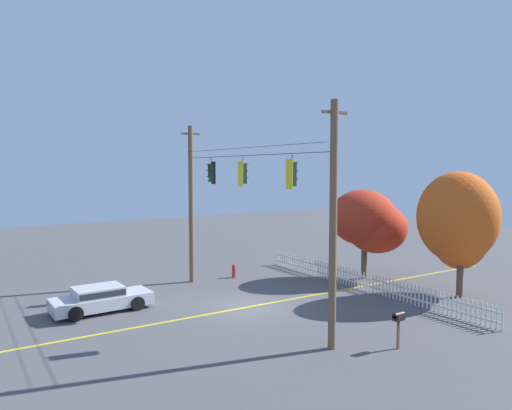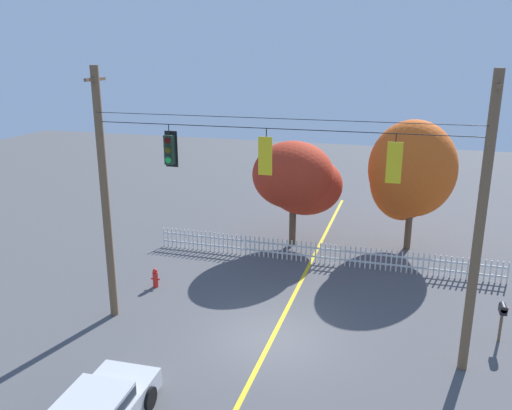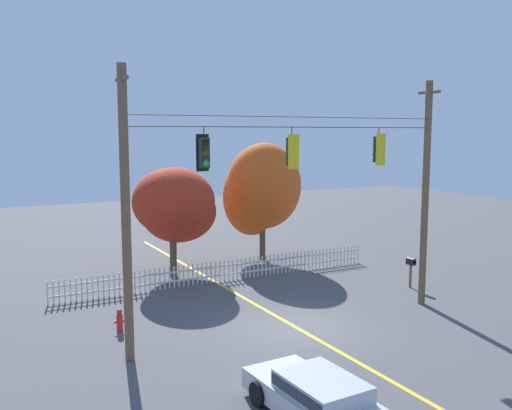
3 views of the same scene
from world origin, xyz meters
name	(u,v)px [view 2 (image 2 of 3)]	position (x,y,z in m)	size (l,w,h in m)	color
ground	(272,339)	(0.00, 0.00, 0.00)	(80.00, 80.00, 0.00)	#4C4C4F
lane_centerline_stripe	(272,338)	(0.00, 0.00, 0.00)	(0.16, 36.00, 0.01)	gold
signal_support_span	(273,210)	(0.00, 0.00, 4.53)	(12.31, 1.10, 8.90)	brown
traffic_signal_northbound_primary	(170,149)	(-3.47, 0.01, 6.28)	(0.43, 0.38, 1.40)	black
traffic_signal_southbound_primary	(266,155)	(-0.24, -0.01, 6.27)	(0.43, 0.38, 1.41)	black
traffic_signal_northbound_secondary	(394,162)	(3.56, -0.01, 6.28)	(0.43, 0.38, 1.40)	black
white_picket_fence	(321,253)	(0.44, 6.97, 0.50)	(15.75, 0.06, 0.99)	silver
autumn_maple_near_fence	(298,179)	(-1.12, 9.06, 3.38)	(4.29, 4.24, 5.28)	brown
autumn_maple_mid	(411,170)	(4.11, 10.04, 3.97)	(4.07, 3.90, 6.37)	brown
fire_hydrant	(155,278)	(-5.65, 2.57, 0.40)	(0.38, 0.22, 0.80)	red
roadside_mailbox	(503,311)	(7.31, 2.01, 1.10)	(0.25, 0.44, 1.36)	brown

